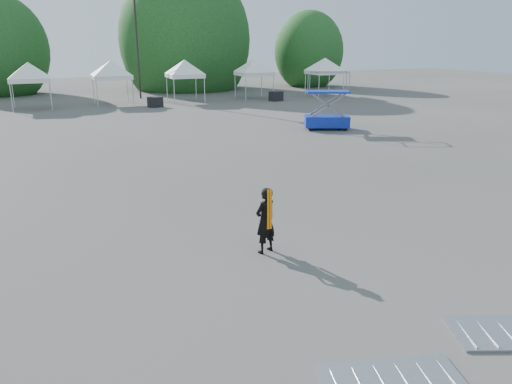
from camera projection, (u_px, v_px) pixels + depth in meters
name	position (u px, v px, depth m)	size (l,w,h in m)	color
ground	(242.00, 224.00, 13.67)	(120.00, 120.00, 0.00)	#474442
light_pole_east	(136.00, 31.00, 41.40)	(0.60, 0.25, 9.80)	black
tree_mid_e	(185.00, 40.00, 49.98)	(5.12, 5.12, 7.79)	#382314
tree_far_e	(309.00, 52.00, 53.37)	(3.84, 3.84, 5.84)	#382314
tent_d	(28.00, 66.00, 35.46)	(3.89, 3.89, 3.88)	silver
tent_e	(111.00, 64.00, 38.20)	(4.03, 4.03, 3.88)	silver
tent_f	(184.00, 63.00, 39.59)	(3.76, 3.76, 3.88)	silver
tent_g	(254.00, 62.00, 42.02)	(3.83, 3.83, 3.88)	silver
tent_h	(325.00, 61.00, 43.75)	(3.79, 3.79, 3.88)	silver
man	(265.00, 220.00, 11.65)	(0.68, 0.57, 1.60)	black
scissor_lift	(328.00, 101.00, 27.68)	(2.73, 2.09, 3.16)	#0B2F94
barrier_left	(393.00, 380.00, 7.35)	(2.31, 1.58, 0.07)	#9C9EA3
crate_mid	(155.00, 102.00, 37.31)	(0.97, 0.76, 0.76)	black
crate_east	(276.00, 96.00, 41.12)	(0.98, 0.76, 0.76)	black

